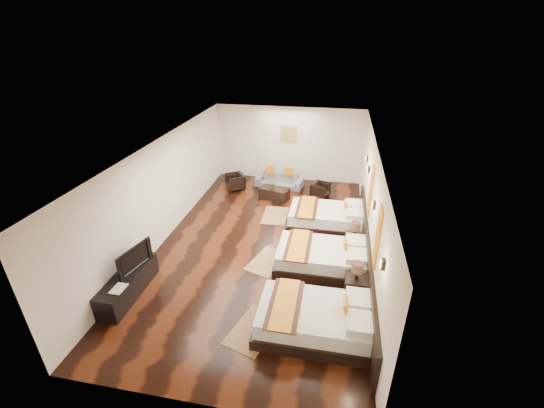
% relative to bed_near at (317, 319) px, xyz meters
% --- Properties ---
extents(floor, '(5.50, 9.50, 0.01)m').
position_rel_bed_near_xyz_m(floor, '(-1.70, 2.88, -0.30)').
color(floor, black).
rests_on(floor, ground).
extents(ceiling, '(5.50, 9.50, 0.01)m').
position_rel_bed_near_xyz_m(ceiling, '(-1.70, 2.88, 2.50)').
color(ceiling, white).
rests_on(ceiling, floor).
extents(back_wall, '(5.50, 0.01, 2.80)m').
position_rel_bed_near_xyz_m(back_wall, '(-1.70, 7.63, 1.10)').
color(back_wall, silver).
rests_on(back_wall, floor).
extents(left_wall, '(0.01, 9.50, 2.80)m').
position_rel_bed_near_xyz_m(left_wall, '(-4.45, 2.88, 1.10)').
color(left_wall, silver).
rests_on(left_wall, floor).
extents(right_wall, '(0.01, 9.50, 2.80)m').
position_rel_bed_near_xyz_m(right_wall, '(1.05, 2.88, 1.10)').
color(right_wall, silver).
rests_on(right_wall, floor).
extents(headboard_panel, '(0.08, 6.60, 0.90)m').
position_rel_bed_near_xyz_m(headboard_panel, '(1.01, 2.08, 0.15)').
color(headboard_panel, black).
rests_on(headboard_panel, floor).
extents(bed_near, '(2.32, 1.46, 0.89)m').
position_rel_bed_near_xyz_m(bed_near, '(0.00, 0.00, 0.00)').
color(bed_near, black).
rests_on(bed_near, floor).
extents(bed_mid, '(2.28, 1.43, 0.87)m').
position_rel_bed_near_xyz_m(bed_mid, '(-0.00, 2.10, -0.01)').
color(bed_mid, black).
rests_on(bed_mid, floor).
extents(bed_far, '(2.28, 1.43, 0.87)m').
position_rel_bed_near_xyz_m(bed_far, '(-0.00, 4.18, -0.01)').
color(bed_far, black).
rests_on(bed_far, floor).
extents(nightstand_a, '(0.46, 0.46, 0.91)m').
position_rel_bed_near_xyz_m(nightstand_a, '(0.75, 1.15, 0.02)').
color(nightstand_a, black).
rests_on(nightstand_a, floor).
extents(nightstand_b, '(0.44, 0.44, 0.86)m').
position_rel_bed_near_xyz_m(nightstand_b, '(0.75, 2.99, 0.00)').
color(nightstand_b, black).
rests_on(nightstand_b, floor).
extents(jute_mat_near, '(1.07, 1.37, 0.01)m').
position_rel_bed_near_xyz_m(jute_mat_near, '(-1.23, -0.21, -0.30)').
color(jute_mat_near, '#916C4A').
rests_on(jute_mat_near, floor).
extents(jute_mat_mid, '(1.10, 1.38, 0.01)m').
position_rel_bed_near_xyz_m(jute_mat_mid, '(-1.40, 2.08, -0.30)').
color(jute_mat_mid, '#916C4A').
rests_on(jute_mat_mid, floor).
extents(jute_mat_far, '(0.78, 1.22, 0.01)m').
position_rel_bed_near_xyz_m(jute_mat_far, '(-1.65, 4.53, -0.30)').
color(jute_mat_far, '#916C4A').
rests_on(jute_mat_far, floor).
extents(tv_console, '(0.50, 1.80, 0.55)m').
position_rel_bed_near_xyz_m(tv_console, '(-4.20, 0.29, -0.03)').
color(tv_console, black).
rests_on(tv_console, floor).
extents(tv, '(0.35, 1.00, 0.57)m').
position_rel_bed_near_xyz_m(tv, '(-4.15, 0.54, 0.53)').
color(tv, black).
rests_on(tv, tv_console).
extents(book, '(0.27, 0.35, 0.03)m').
position_rel_bed_near_xyz_m(book, '(-4.20, -0.18, 0.26)').
color(book, black).
rests_on(book, tv_console).
extents(figurine, '(0.41, 0.41, 0.33)m').
position_rel_bed_near_xyz_m(figurine, '(-4.20, 1.02, 0.41)').
color(figurine, brown).
rests_on(figurine, tv_console).
extents(sofa, '(1.80, 0.90, 0.51)m').
position_rel_bed_near_xyz_m(sofa, '(-1.91, 6.78, -0.05)').
color(sofa, slate).
rests_on(sofa, floor).
extents(armchair_left, '(0.88, 0.87, 0.58)m').
position_rel_bed_near_xyz_m(armchair_left, '(-3.46, 6.27, -0.01)').
color(armchair_left, black).
rests_on(armchair_left, floor).
extents(armchair_right, '(0.74, 0.73, 0.53)m').
position_rel_bed_near_xyz_m(armchair_right, '(-0.34, 6.18, -0.04)').
color(armchair_right, black).
rests_on(armchair_right, floor).
extents(coffee_table, '(1.10, 0.76, 0.40)m').
position_rel_bed_near_xyz_m(coffee_table, '(-1.91, 5.73, -0.10)').
color(coffee_table, black).
rests_on(coffee_table, floor).
extents(table_plant, '(0.28, 0.25, 0.28)m').
position_rel_bed_near_xyz_m(table_plant, '(-1.96, 5.73, 0.23)').
color(table_plant, '#27571D').
rests_on(table_plant, coffee_table).
extents(orange_panel_a, '(0.04, 0.40, 1.30)m').
position_rel_bed_near_xyz_m(orange_panel_a, '(1.03, 0.98, 1.40)').
color(orange_panel_a, '#D86014').
rests_on(orange_panel_a, right_wall).
extents(orange_panel_b, '(0.04, 0.40, 1.30)m').
position_rel_bed_near_xyz_m(orange_panel_b, '(1.03, 3.18, 1.40)').
color(orange_panel_b, '#D86014').
rests_on(orange_panel_b, right_wall).
extents(sconce_near, '(0.07, 0.12, 0.18)m').
position_rel_bed_near_xyz_m(sconce_near, '(1.01, -0.12, 1.55)').
color(sconce_near, black).
rests_on(sconce_near, right_wall).
extents(sconce_mid, '(0.07, 0.12, 0.18)m').
position_rel_bed_near_xyz_m(sconce_mid, '(1.01, 2.08, 1.55)').
color(sconce_mid, black).
rests_on(sconce_mid, right_wall).
extents(sconce_far, '(0.07, 0.12, 0.18)m').
position_rel_bed_near_xyz_m(sconce_far, '(1.01, 4.28, 1.55)').
color(sconce_far, black).
rests_on(sconce_far, right_wall).
extents(sconce_lounge, '(0.07, 0.12, 0.18)m').
position_rel_bed_near_xyz_m(sconce_lounge, '(1.01, 5.18, 1.55)').
color(sconce_lounge, black).
rests_on(sconce_lounge, right_wall).
extents(gold_artwork, '(0.60, 0.04, 0.60)m').
position_rel_bed_near_xyz_m(gold_artwork, '(-1.70, 7.61, 1.50)').
color(gold_artwork, '#AD873F').
rests_on(gold_artwork, back_wall).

